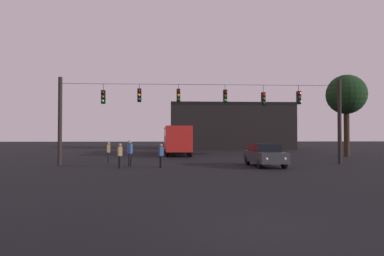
% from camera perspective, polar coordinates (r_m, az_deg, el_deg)
% --- Properties ---
extents(ground_plane, '(168.00, 168.00, 0.00)m').
position_cam_1_polar(ground_plane, '(32.31, 0.65, -4.94)').
color(ground_plane, black).
rests_on(ground_plane, ground).
extents(overhead_signal_span, '(20.41, 0.44, 6.19)m').
position_cam_1_polar(overhead_signal_span, '(24.41, 1.77, 2.78)').
color(overhead_signal_span, black).
rests_on(overhead_signal_span, ground).
extents(city_bus, '(3.01, 11.10, 3.00)m').
position_cam_1_polar(city_bus, '(37.07, -2.62, -1.58)').
color(city_bus, '#B21E19').
rests_on(city_bus, ground).
extents(car_near_right, '(2.05, 4.42, 1.52)m').
position_cam_1_polar(car_near_right, '(23.29, 12.06, -4.38)').
color(car_near_right, '#2D2D33').
rests_on(car_near_right, ground).
extents(pedestrian_crossing_left, '(0.30, 0.40, 1.60)m').
position_cam_1_polar(pedestrian_crossing_left, '(26.55, -13.81, -3.76)').
color(pedestrian_crossing_left, black).
rests_on(pedestrian_crossing_left, ground).
extents(pedestrian_crossing_center, '(0.35, 0.42, 1.53)m').
position_cam_1_polar(pedestrian_crossing_center, '(22.15, -5.22, -4.41)').
color(pedestrian_crossing_center, black).
rests_on(pedestrian_crossing_center, ground).
extents(pedestrian_crossing_right, '(0.36, 0.42, 1.58)m').
position_cam_1_polar(pedestrian_crossing_right, '(22.01, -12.01, -4.34)').
color(pedestrian_crossing_right, black).
rests_on(pedestrian_crossing_right, ground).
extents(pedestrian_near_bus, '(0.32, 0.41, 1.75)m').
position_cam_1_polar(pedestrian_near_bus, '(23.04, -10.38, -3.92)').
color(pedestrian_near_bus, black).
rests_on(pedestrian_near_bus, ground).
extents(corner_building, '(18.38, 9.72, 6.95)m').
position_cam_1_polar(corner_building, '(54.07, 6.26, 0.23)').
color(corner_building, black).
rests_on(corner_building, ground).
extents(tree_left_silhouette, '(3.86, 3.86, 8.04)m').
position_cam_1_polar(tree_left_silhouette, '(36.79, 24.45, 5.02)').
color(tree_left_silhouette, '#2D2116').
rests_on(tree_left_silhouette, ground).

